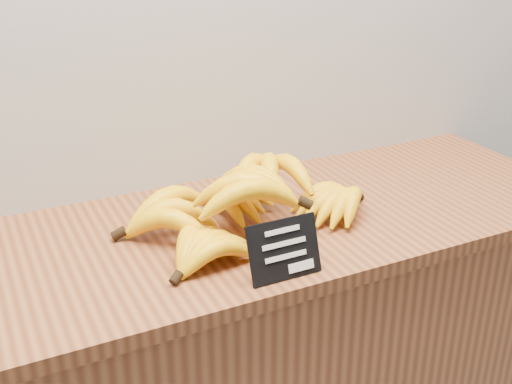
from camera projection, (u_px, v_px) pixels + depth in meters
name	position (u px, v px, depth m)	size (l,w,h in m)	color
counter_top	(246.00, 229.00, 1.35)	(1.56, 0.54, 0.03)	brown
chalkboard_sign	(284.00, 250.00, 1.13)	(0.14, 0.01, 0.11)	black
banana_pile	(243.00, 202.00, 1.30)	(0.55, 0.37, 0.13)	yellow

